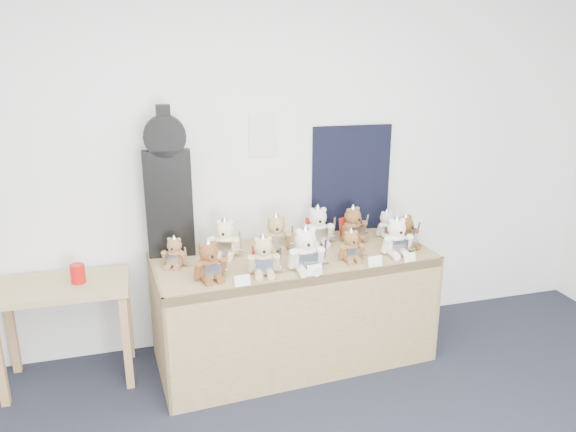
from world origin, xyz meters
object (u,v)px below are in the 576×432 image
object	(u,v)px
teddy_back_centre_right	(318,227)
teddy_back_right	(353,225)
red_cup	(78,274)
display_table	(297,282)
teddy_back_far_left	(175,253)
teddy_front_far_right	(397,238)
teddy_back_end	(387,225)
teddy_front_right	(351,247)
guitar_case	(168,184)
teddy_back_centre_left	(276,235)
teddy_front_far_left	(209,262)
side_table	(63,302)
teddy_back_left	(225,240)
teddy_front_end	(405,233)
teddy_front_left	(263,257)
teddy_front_centre	(306,251)

from	to	relation	value
teddy_back_centre_right	teddy_back_right	xyz separation A→B (m)	(0.27, -0.01, -0.01)
red_cup	display_table	bearing A→B (deg)	-8.29
red_cup	teddy_back_far_left	world-z (taller)	teddy_back_far_left
display_table	teddy_front_far_right	world-z (taller)	teddy_front_far_right
teddy_back_end	teddy_front_right	bearing A→B (deg)	-144.04
guitar_case	teddy_back_centre_left	world-z (taller)	guitar_case
teddy_front_far_left	teddy_front_far_right	size ratio (longest dim) A/B	0.95
guitar_case	teddy_back_end	size ratio (longest dim) A/B	4.52
teddy_back_right	teddy_back_far_left	world-z (taller)	teddy_back_right
side_table	teddy_back_right	distance (m)	2.02
display_table	teddy_back_centre_left	world-z (taller)	teddy_back_centre_left
teddy_front_far_right	teddy_back_left	bearing A→B (deg)	166.88
teddy_front_end	teddy_back_end	world-z (taller)	teddy_front_end
red_cup	teddy_front_far_left	world-z (taller)	teddy_front_far_left
teddy_front_end	teddy_back_far_left	world-z (taller)	teddy_front_end
teddy_front_far_right	teddy_front_right	bearing A→B (deg)	-176.55
teddy_front_left	teddy_back_centre_right	distance (m)	0.65
teddy_front_left	teddy_back_centre_right	xyz separation A→B (m)	(0.50, 0.43, 0.01)
teddy_back_centre_right	display_table	bearing A→B (deg)	-127.59
display_table	teddy_back_end	bearing A→B (deg)	14.44
side_table	teddy_back_left	distance (m)	1.10
side_table	teddy_front_end	distance (m)	2.31
teddy_back_right	teddy_back_end	world-z (taller)	teddy_back_right
guitar_case	teddy_back_centre_right	bearing A→B (deg)	0.90
side_table	red_cup	bearing A→B (deg)	-1.20
teddy_front_centre	teddy_back_left	size ratio (longest dim) A/B	1.10
teddy_back_left	teddy_back_right	size ratio (longest dim) A/B	1.03
teddy_front_centre	teddy_back_centre_right	distance (m)	0.50
side_table	teddy_back_end	xyz separation A→B (m)	(2.26, 0.04, 0.30)
display_table	red_cup	size ratio (longest dim) A/B	15.59
display_table	teddy_front_right	distance (m)	0.44
guitar_case	teddy_back_right	world-z (taller)	guitar_case
teddy_front_left	teddy_front_right	xyz separation A→B (m)	(0.61, 0.06, -0.02)
teddy_front_right	teddy_back_centre_right	xyz separation A→B (m)	(-0.11, 0.36, 0.03)
teddy_front_far_left	teddy_back_far_left	bearing A→B (deg)	113.16
teddy_front_centre	display_table	bearing A→B (deg)	91.08
side_table	teddy_front_far_left	xyz separation A→B (m)	(0.89, -0.38, 0.32)
teddy_front_far_left	teddy_front_end	world-z (taller)	teddy_front_far_left
teddy_back_centre_left	teddy_back_far_left	size ratio (longest dim) A/B	1.31
teddy_front_far_left	teddy_front_centre	world-z (taller)	teddy_front_centre
side_table	red_cup	size ratio (longest dim) A/B	6.84
teddy_front_centre	teddy_front_far_right	size ratio (longest dim) A/B	1.09
teddy_front_centre	teddy_back_far_left	distance (m)	0.84
teddy_back_centre_left	teddy_back_far_left	bearing A→B (deg)	-164.45
teddy_back_centre_left	teddy_front_end	bearing A→B (deg)	-4.14
side_table	guitar_case	distance (m)	1.00
guitar_case	teddy_back_right	size ratio (longest dim) A/B	3.56
display_table	teddy_back_left	world-z (taller)	teddy_back_left
teddy_front_centre	teddy_back_centre_left	xyz separation A→B (m)	(-0.09, 0.38, -0.01)
red_cup	teddy_front_right	distance (m)	1.76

